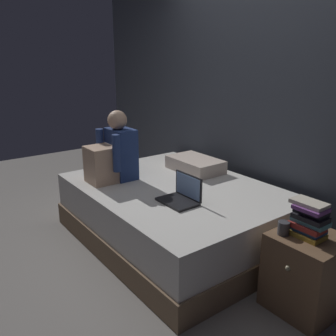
{
  "coord_description": "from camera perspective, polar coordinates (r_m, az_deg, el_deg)",
  "views": [
    {
      "loc": [
        2.24,
        -1.6,
        1.67
      ],
      "look_at": [
        -0.04,
        0.1,
        0.78
      ],
      "focal_mm": 38.82,
      "sensor_mm": 36.0,
      "label": 1
    }
  ],
  "objects": [
    {
      "name": "book_stack",
      "position": [
        2.52,
        21.3,
        -7.58
      ],
      "size": [
        0.24,
        0.17,
        0.24
      ],
      "color": "gold",
      "rests_on": "nightstand"
    },
    {
      "name": "ground_plane",
      "position": [
        3.22,
        -1.02,
        -13.9
      ],
      "size": [
        8.0,
        8.0,
        0.0
      ],
      "primitive_type": "plane",
      "color": "gray"
    },
    {
      "name": "mug",
      "position": [
        2.53,
        17.68,
        -8.98
      ],
      "size": [
        0.08,
        0.08,
        0.09
      ],
      "primitive_type": "cylinder",
      "color": "#3D3D42",
      "rests_on": "nightstand"
    },
    {
      "name": "pillow",
      "position": [
        3.73,
        4.29,
        0.56
      ],
      "size": [
        0.56,
        0.36,
        0.13
      ],
      "primitive_type": "cube",
      "color": "beige",
      "rests_on": "bed"
    },
    {
      "name": "laptop",
      "position": [
        2.94,
        2.19,
        -4.3
      ],
      "size": [
        0.32,
        0.23,
        0.22
      ],
      "color": "black",
      "rests_on": "bed"
    },
    {
      "name": "wall_back",
      "position": [
        3.6,
        14.89,
        11.65
      ],
      "size": [
        5.6,
        0.1,
        2.7
      ],
      "primitive_type": "cube",
      "color": "#424751",
      "rests_on": "ground_plane"
    },
    {
      "name": "bed",
      "position": [
        3.4,
        1.11,
        -7.12
      ],
      "size": [
        2.0,
        1.5,
        0.53
      ],
      "color": "#7A6047",
      "rests_on": "ground_plane"
    },
    {
      "name": "person_sitting",
      "position": [
        3.44,
        -8.62,
        2.18
      ],
      "size": [
        0.39,
        0.44,
        0.66
      ],
      "color": "navy",
      "rests_on": "bed"
    },
    {
      "name": "nightstand",
      "position": [
        2.71,
        20.89,
        -15.11
      ],
      "size": [
        0.44,
        0.46,
        0.54
      ],
      "color": "brown",
      "rests_on": "ground_plane"
    }
  ]
}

